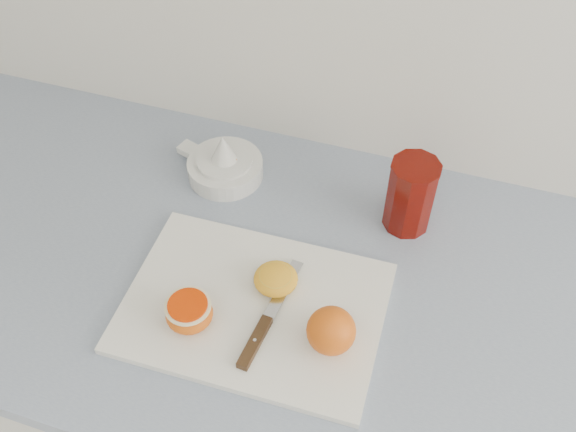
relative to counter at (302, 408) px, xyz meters
The scene contains 8 objects.
counter is the anchor object (origin of this frame).
cutting_board 0.46m from the counter, 126.91° to the right, with size 0.37×0.26×0.01m, color white.
whole_orange 0.50m from the counter, 58.32° to the right, with size 0.07×0.07×0.07m.
half_orange 0.51m from the counter, 135.86° to the right, with size 0.07×0.07×0.04m.
squeezed_shell 0.47m from the counter, 139.99° to the right, with size 0.06×0.06×0.03m.
paring_knife 0.48m from the counter, 104.83° to the right, with size 0.03×0.19×0.01m.
citrus_juicer 0.54m from the counter, 139.74° to the left, with size 0.16×0.13×0.09m.
red_tumbler 0.54m from the counter, 53.09° to the left, with size 0.08×0.08×0.13m.
Camera 1 is at (0.16, 1.15, 1.67)m, focal length 40.00 mm.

